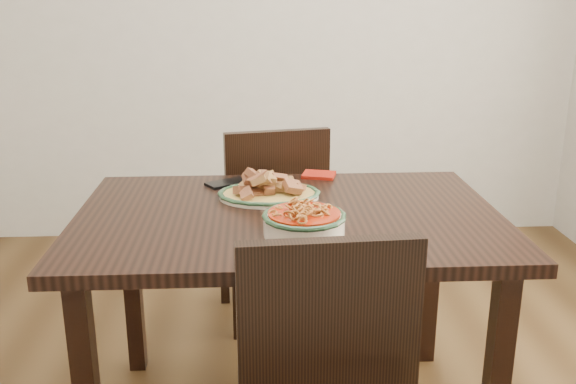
{
  "coord_description": "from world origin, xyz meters",
  "views": [
    {
      "loc": [
        -0.12,
        -1.93,
        1.4
      ],
      "look_at": [
        -0.02,
        -0.03,
        0.81
      ],
      "focal_mm": 40.0,
      "sensor_mm": 36.0,
      "label": 1
    }
  ],
  "objects": [
    {
      "name": "wall_back",
      "position": [
        0.0,
        1.75,
        1.3
      ],
      "size": [
        3.5,
        0.1,
        2.6
      ],
      "primitive_type": "cube",
      "color": "beige",
      "rests_on": "ground"
    },
    {
      "name": "fish_plate",
      "position": [
        -0.07,
        0.1,
        0.79
      ],
      "size": [
        0.33,
        0.26,
        0.11
      ],
      "color": "beige",
      "rests_on": "dining_table"
    },
    {
      "name": "dining_table",
      "position": [
        -0.02,
        -0.05,
        0.66
      ],
      "size": [
        1.31,
        0.87,
        0.75
      ],
      "color": "black",
      "rests_on": "ground"
    },
    {
      "name": "napkin",
      "position": [
        0.12,
        0.35,
        0.76
      ],
      "size": [
        0.14,
        0.12,
        0.01
      ],
      "primitive_type": "cube",
      "rotation": [
        0.0,
        0.0,
        -0.26
      ],
      "color": "#9B180B",
      "rests_on": "dining_table"
    },
    {
      "name": "noodle_bowl",
      "position": [
        0.02,
        -0.24,
        0.79
      ],
      "size": [
        0.24,
        0.24,
        0.08
      ],
      "color": "beige",
      "rests_on": "dining_table"
    },
    {
      "name": "smartphone",
      "position": [
        -0.22,
        0.26,
        0.76
      ],
      "size": [
        0.16,
        0.14,
        0.01
      ],
      "primitive_type": "cube",
      "rotation": [
        0.0,
        0.0,
        0.55
      ],
      "color": "black",
      "rests_on": "dining_table"
    },
    {
      "name": "chair_far",
      "position": [
        -0.05,
        0.62,
        0.5
      ],
      "size": [
        0.49,
        0.49,
        0.89
      ],
      "rotation": [
        0.0,
        0.0,
        3.34
      ],
      "color": "black",
      "rests_on": "ground"
    }
  ]
}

